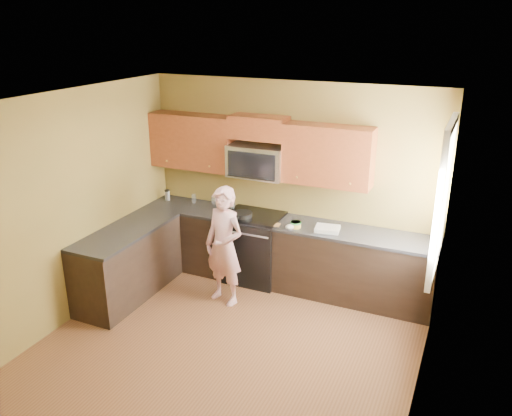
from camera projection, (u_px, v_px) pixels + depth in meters
The scene contains 27 objects.
floor at pixel (225, 350), 5.71m from camera, with size 4.00×4.00×0.00m, color brown.
ceiling at pixel (218, 103), 4.78m from camera, with size 4.00×4.00×0.00m, color white.
wall_back at pixel (291, 183), 6.96m from camera, with size 4.00×4.00×0.00m, color brown.
wall_front at pixel (86, 345), 3.53m from camera, with size 4.00×4.00×0.00m, color brown.
wall_left at pixel (68, 209), 6.01m from camera, with size 4.00×4.00×0.00m, color brown.
wall_right at pixel (428, 275), 4.48m from camera, with size 4.00×4.00×0.00m, color brown.
cabinet_back_run at pixel (282, 254), 7.02m from camera, with size 4.00×0.60×0.88m, color black.
cabinet_left_run at pixel (128, 264), 6.72m from camera, with size 0.60×1.60×0.88m, color black.
countertop_back at pixel (282, 222), 6.85m from camera, with size 4.00×0.62×0.04m, color black.
countertop_left at pixel (126, 231), 6.56m from camera, with size 0.62×1.60×0.04m, color black.
stove at pixel (254, 247), 7.13m from camera, with size 0.76×0.65×0.95m, color black, non-canonical shape.
microwave at pixel (258, 176), 6.90m from camera, with size 0.76×0.40×0.42m, color silver, non-canonical shape.
upper_cab_left at pixel (194, 168), 7.31m from camera, with size 1.22×0.33×0.75m, color brown, non-canonical shape.
upper_cab_right at pixel (327, 184), 6.58m from camera, with size 1.12×0.33×0.75m, color brown, non-canonical shape.
upper_cab_over_mw at pixel (259, 127), 6.71m from camera, with size 0.76×0.33×0.30m, color brown.
window at pixel (443, 200), 5.41m from camera, with size 0.06×1.06×1.66m, color white, non-canonical shape.
woman at pixel (224, 246), 6.46m from camera, with size 0.56×0.37×1.53m, color #DC6E80.
frying_pan at pixel (242, 216), 6.90m from camera, with size 0.27×0.46×0.06m, color black, non-canonical shape.
butter_tub at pixel (296, 227), 6.62m from camera, with size 0.14×0.14×0.10m, color yellow, non-canonical shape.
toast_slice at pixel (276, 225), 6.69m from camera, with size 0.11×0.11×0.01m, color #B27F47.
napkin_a at pixel (290, 227), 6.56m from camera, with size 0.11×0.12×0.06m, color silver.
napkin_b at pixel (296, 224), 6.65m from camera, with size 0.12×0.13×0.07m, color silver.
dish_towel at pixel (327, 229), 6.52m from camera, with size 0.30×0.24×0.05m, color silver.
travel_mug at pixel (168, 200), 7.61m from camera, with size 0.07×0.07×0.16m, color silver, non-canonical shape.
glass_a at pixel (214, 200), 7.44m from camera, with size 0.07×0.07×0.12m, color silver.
glass_b at pixel (194, 198), 7.51m from camera, with size 0.07×0.07×0.12m, color silver.
glass_c at pixel (233, 205), 7.22m from camera, with size 0.07×0.07×0.12m, color silver.
Camera 1 is at (2.27, -4.26, 3.44)m, focal length 36.49 mm.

